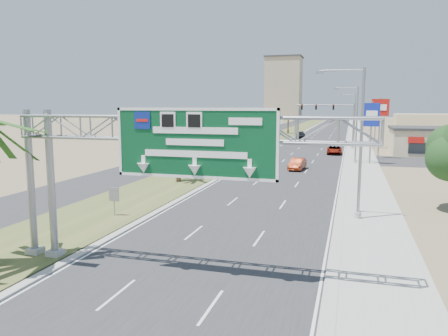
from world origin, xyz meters
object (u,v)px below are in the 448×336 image
at_px(signal_mast, 342,121).
at_px(pole_sign_red_far, 376,114).
at_px(pole_sign_red_near, 380,111).
at_px(car_far, 300,135).
at_px(car_right_lane, 334,150).
at_px(pole_sign_blue, 372,117).
at_px(sign_gantry, 165,140).
at_px(car_left_lane, 259,171).
at_px(car_mid_lane, 297,164).

xyz_separation_m(signal_mast, pole_sign_red_far, (5.80, 3.16, 1.24)).
bearing_deg(pole_sign_red_near, car_far, 112.85).
bearing_deg(pole_sign_red_near, car_right_lane, 147.17).
bearing_deg(signal_mast, pole_sign_blue, -78.53).
bearing_deg(pole_sign_blue, sign_gantry, -103.99).
bearing_deg(car_right_lane, signal_mast, 83.73).
distance_m(sign_gantry, signal_mast, 62.37).
bearing_deg(sign_gantry, car_left_lane, 92.85).
bearing_deg(pole_sign_blue, pole_sign_red_near, 78.34).
relative_size(car_right_lane, pole_sign_red_far, 0.63).
relative_size(car_mid_lane, pole_sign_blue, 0.52).
xyz_separation_m(sign_gantry, car_mid_lane, (1.93, 33.91, -5.36)).
xyz_separation_m(sign_gantry, car_far, (-3.31, 84.13, -5.29)).
bearing_deg(sign_gantry, pole_sign_blue, 76.01).
xyz_separation_m(car_mid_lane, car_right_lane, (3.57, 18.49, -0.02)).
height_order(sign_gantry, signal_mast, signal_mast).
distance_m(car_far, pole_sign_blue, 44.95).
bearing_deg(car_left_lane, pole_sign_red_far, 77.78).
bearing_deg(pole_sign_red_near, pole_sign_red_far, 89.06).
bearing_deg(car_far, pole_sign_red_far, -57.13).
bearing_deg(car_mid_lane, pole_sign_red_near, 60.65).
bearing_deg(car_mid_lane, car_far, 100.82).
distance_m(signal_mast, pole_sign_red_near, 14.89).
distance_m(car_right_lane, pole_sign_red_near, 9.67).
height_order(sign_gantry, pole_sign_red_far, pole_sign_red_far).
height_order(signal_mast, car_far, signal_mast).
distance_m(sign_gantry, car_mid_lane, 34.39).
distance_m(car_mid_lane, pole_sign_blue, 12.65).
bearing_deg(pole_sign_red_near, car_mid_lane, -124.23).
bearing_deg(signal_mast, pole_sign_red_near, -68.00).
distance_m(car_mid_lane, car_right_lane, 18.83).
xyz_separation_m(signal_mast, car_far, (-9.54, 22.08, -4.08)).
bearing_deg(car_mid_lane, car_left_lane, -111.23).
height_order(car_left_lane, pole_sign_red_far, pole_sign_red_far).
xyz_separation_m(signal_mast, car_left_lane, (-7.59, -34.84, -4.16)).
relative_size(car_left_lane, car_mid_lane, 0.96).
xyz_separation_m(pole_sign_blue, pole_sign_red_far, (1.66, 23.57, 0.03)).
height_order(signal_mast, car_left_lane, signal_mast).
xyz_separation_m(car_left_lane, pole_sign_red_near, (13.12, 21.16, 6.15)).
xyz_separation_m(car_mid_lane, pole_sign_red_near, (9.83, 14.45, 6.14)).
distance_m(car_mid_lane, pole_sign_red_near, 18.53).
relative_size(sign_gantry, signal_mast, 1.63).
bearing_deg(car_far, pole_sign_blue, -78.33).
xyz_separation_m(car_right_lane, pole_sign_red_far, (6.54, 12.81, 5.42)).
bearing_deg(signal_mast, car_far, 113.37).
relative_size(car_right_lane, car_far, 0.91).
distance_m(car_right_lane, pole_sign_red_far, 15.36).
bearing_deg(pole_sign_red_far, car_right_lane, -117.04).
bearing_deg(car_left_lane, pole_sign_red_near, 65.39).
bearing_deg(signal_mast, car_right_lane, -94.35).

